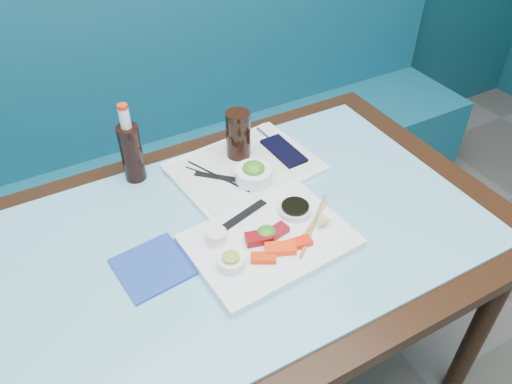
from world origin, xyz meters
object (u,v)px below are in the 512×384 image
sashimi_plate (270,241)px  booth_bench (151,171)px  seaweed_bowl (254,175)px  blue_napkin (153,267)px  serving_tray (244,168)px  dining_table (243,253)px  cola_glass (238,135)px  cola_bottle_body (132,153)px

sashimi_plate → booth_bench: bearing=88.0°
sashimi_plate → seaweed_bowl: bearing=66.9°
sashimi_plate → blue_napkin: bearing=162.4°
serving_tray → dining_table: bearing=-125.1°
blue_napkin → seaweed_bowl: bearing=23.2°
booth_bench → cola_glass: booth_bench is taller
booth_bench → dining_table: size_ratio=2.14×
booth_bench → cola_bottle_body: 0.71m
sashimi_plate → serving_tray: bearing=69.7°
sashimi_plate → seaweed_bowl: (0.08, 0.22, 0.03)m
dining_table → cola_bottle_body: bearing=116.7°
sashimi_plate → blue_napkin: sashimi_plate is taller
cola_glass → cola_bottle_body: cola_bottle_body is taller
cola_bottle_body → cola_glass: bearing=-12.3°
seaweed_bowl → cola_glass: 0.14m
sashimi_plate → cola_bottle_body: (-0.21, 0.42, 0.08)m
booth_bench → cola_bottle_body: size_ratio=17.31×
sashimi_plate → cola_bottle_body: size_ratio=2.26×
sashimi_plate → cola_bottle_body: 0.47m
booth_bench → cola_glass: size_ratio=20.22×
blue_napkin → booth_bench: bearing=73.7°
sashimi_plate → blue_napkin: 0.29m
dining_table → sashimi_plate: (0.04, -0.08, 0.10)m
sashimi_plate → cola_glass: size_ratio=2.64×
seaweed_bowl → cola_bottle_body: bearing=145.2°
serving_tray → seaweed_bowl: (-0.01, -0.07, 0.03)m
serving_tray → seaweed_bowl: bearing=-103.8°
seaweed_bowl → blue_napkin: (-0.36, -0.15, -0.03)m
sashimi_plate → cola_bottle_body: bearing=112.1°
dining_table → blue_napkin: (-0.25, -0.01, 0.09)m
sashimi_plate → blue_napkin: size_ratio=2.41×
serving_tray → seaweed_bowl: 0.08m
booth_bench → serving_tray: bearing=-79.0°
booth_bench → dining_table: 0.89m
seaweed_bowl → blue_napkin: seaweed_bowl is taller
serving_tray → blue_napkin: serving_tray is taller
booth_bench → dining_table: bearing=-90.0°
cola_bottle_body → serving_tray: bearing=-22.5°
serving_tray → booth_bench: bearing=94.9°
cola_glass → blue_napkin: (-0.38, -0.28, -0.09)m
cola_bottle_body → blue_napkin: cola_bottle_body is taller
cola_glass → cola_bottle_body: bearing=167.7°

